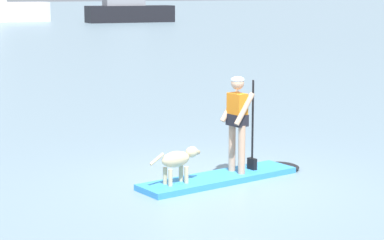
% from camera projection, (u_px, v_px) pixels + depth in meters
% --- Properties ---
extents(ground_plane, '(400.00, 400.00, 0.00)m').
position_uv_depth(ground_plane, '(219.00, 181.00, 12.44)').
color(ground_plane, slate).
extents(paddleboard, '(3.29, 1.20, 0.10)m').
position_uv_depth(paddleboard, '(229.00, 176.00, 12.56)').
color(paddleboard, '#338CD8').
rests_on(paddleboard, ground_plane).
extents(person_paddler, '(0.64, 0.53, 1.66)m').
position_uv_depth(person_paddler, '(238.00, 117.00, 12.49)').
color(person_paddler, tan).
rests_on(person_paddler, paddleboard).
extents(dog, '(0.99, 0.30, 0.57)m').
position_uv_depth(dog, '(178.00, 160.00, 11.87)').
color(dog, '#CCB78C').
rests_on(dog, paddleboard).
extents(moored_boat_far_starboard, '(9.02, 3.13, 9.20)m').
position_uv_depth(moored_boat_far_starboard, '(128.00, 7.00, 74.22)').
color(moored_boat_far_starboard, black).
rests_on(moored_boat_far_starboard, ground_plane).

